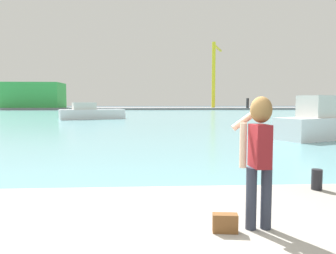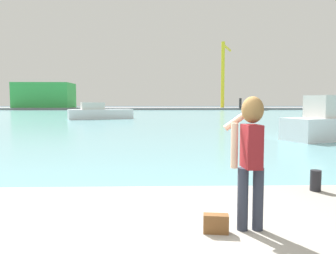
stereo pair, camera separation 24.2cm
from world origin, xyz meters
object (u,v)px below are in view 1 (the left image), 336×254
object	(u,v)px
person_photographer	(259,149)
port_crane	(215,68)
handbag	(225,223)
boat_moored_2	(331,123)
warehouse_left	(34,95)
harbor_bollard	(317,179)
boat_moored	(91,113)

from	to	relation	value
person_photographer	port_crane	distance (m)	91.48
handbag	port_crane	distance (m)	91.77
handbag	port_crane	bearing A→B (deg)	78.73
boat_moored_2	warehouse_left	world-z (taller)	warehouse_left
harbor_bollard	port_crane	size ratio (longest dim) A/B	0.02
warehouse_left	port_crane	xyz separation A→B (m)	(51.19, -1.03, 7.68)
port_crane	person_photographer	bearing A→B (deg)	-101.00
person_photographer	boat_moored	xyz separation A→B (m)	(-8.79, 37.74, -0.83)
boat_moored_2	handbag	bearing A→B (deg)	-146.70
person_photographer	boat_moored	distance (m)	38.76
boat_moored_2	port_crane	bearing A→B (deg)	60.98
boat_moored	harbor_bollard	bearing A→B (deg)	-94.01
boat_moored	boat_moored_2	distance (m)	29.26
person_photographer	boat_moored_2	size ratio (longest dim) A/B	0.22
boat_moored_2	warehouse_left	bearing A→B (deg)	96.91
person_photographer	boat_moored_2	world-z (taller)	boat_moored_2
person_photographer	harbor_bollard	xyz separation A→B (m)	(1.76, 1.82, -0.87)
handbag	boat_moored_2	xyz separation A→B (m)	(10.03, 15.06, 0.24)
boat_moored_2	port_crane	size ratio (longest dim) A/B	0.43
boat_moored	port_crane	distance (m)	58.79
boat_moored	boat_moored_2	size ratio (longest dim) A/B	1.04
handbag	boat_moored_2	size ratio (longest dim) A/B	0.04
handbag	harbor_bollard	size ratio (longest dim) A/B	0.82
handbag	harbor_bollard	distance (m)	2.92
handbag	harbor_bollard	world-z (taller)	harbor_bollard
harbor_bollard	boat_moored_2	distance (m)	15.30
harbor_bollard	person_photographer	bearing A→B (deg)	-134.16
person_photographer	handbag	world-z (taller)	person_photographer
person_photographer	warehouse_left	distance (m)	96.45
harbor_bollard	boat_moored	size ratio (longest dim) A/B	0.05
person_photographer	harbor_bollard	world-z (taller)	person_photographer
boat_moored	port_crane	world-z (taller)	port_crane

